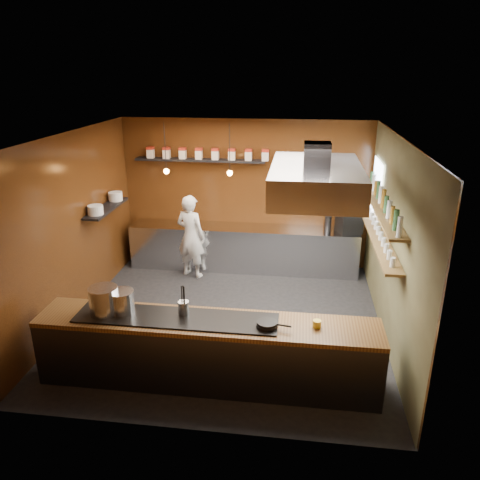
% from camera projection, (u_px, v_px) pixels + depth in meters
% --- Properties ---
extents(floor, '(5.00, 5.00, 0.00)m').
position_uv_depth(floor, '(227.00, 321.00, 7.72)').
color(floor, black).
rests_on(floor, ground).
extents(back_wall, '(5.00, 0.00, 5.00)m').
position_uv_depth(back_wall, '(246.00, 194.00, 9.52)').
color(back_wall, '#3B1C0A').
rests_on(back_wall, ground).
extents(left_wall, '(0.00, 5.00, 5.00)m').
position_uv_depth(left_wall, '(73.00, 228.00, 7.50)').
color(left_wall, '#3B1C0A').
rests_on(left_wall, ground).
extents(right_wall, '(0.00, 5.00, 5.00)m').
position_uv_depth(right_wall, '(393.00, 243.00, 6.89)').
color(right_wall, '#464327').
rests_on(right_wall, ground).
extents(ceiling, '(5.00, 5.00, 0.00)m').
position_uv_depth(ceiling, '(225.00, 136.00, 6.68)').
color(ceiling, silver).
rests_on(ceiling, back_wall).
extents(window_pane, '(0.00, 1.00, 1.00)m').
position_uv_depth(window_pane, '(376.00, 188.00, 8.34)').
color(window_pane, white).
rests_on(window_pane, right_wall).
extents(prep_counter, '(4.60, 0.65, 0.90)m').
position_uv_depth(prep_counter, '(243.00, 248.00, 9.58)').
color(prep_counter, silver).
rests_on(prep_counter, floor).
extents(pass_counter, '(4.40, 0.72, 0.94)m').
position_uv_depth(pass_counter, '(207.00, 351.00, 6.07)').
color(pass_counter, '#38383D').
rests_on(pass_counter, floor).
extents(tin_shelf, '(2.60, 0.26, 0.04)m').
position_uv_depth(tin_shelf, '(200.00, 160.00, 9.26)').
color(tin_shelf, black).
rests_on(tin_shelf, back_wall).
extents(plate_shelf, '(0.30, 1.40, 0.04)m').
position_uv_depth(plate_shelf, '(107.00, 208.00, 8.40)').
color(plate_shelf, black).
rests_on(plate_shelf, left_wall).
extents(bottle_shelf_upper, '(0.26, 2.80, 0.04)m').
position_uv_depth(bottle_shelf_upper, '(382.00, 209.00, 7.05)').
color(bottle_shelf_upper, brown).
rests_on(bottle_shelf_upper, right_wall).
extents(bottle_shelf_lower, '(0.26, 2.80, 0.04)m').
position_uv_depth(bottle_shelf_lower, '(379.00, 238.00, 7.21)').
color(bottle_shelf_lower, brown).
rests_on(bottle_shelf_lower, right_wall).
extents(extractor_hood, '(1.20, 2.00, 0.72)m').
position_uv_depth(extractor_hood, '(316.00, 179.00, 6.32)').
color(extractor_hood, '#38383D').
rests_on(extractor_hood, ceiling).
extents(pendant_left, '(0.10, 0.10, 0.95)m').
position_uv_depth(pendant_left, '(166.00, 169.00, 8.72)').
color(pendant_left, black).
rests_on(pendant_left, ceiling).
extents(pendant_right, '(0.10, 0.10, 0.95)m').
position_uv_depth(pendant_right, '(230.00, 170.00, 8.58)').
color(pendant_right, black).
rests_on(pendant_right, ceiling).
extents(storage_tins, '(2.43, 0.13, 0.22)m').
position_uv_depth(storage_tins, '(207.00, 154.00, 9.19)').
color(storage_tins, beige).
rests_on(storage_tins, tin_shelf).
extents(plate_stacks, '(0.26, 1.16, 0.16)m').
position_uv_depth(plate_stacks, '(106.00, 203.00, 8.36)').
color(plate_stacks, silver).
rests_on(plate_stacks, plate_shelf).
extents(bottles, '(0.06, 2.66, 0.24)m').
position_uv_depth(bottles, '(383.00, 200.00, 7.00)').
color(bottles, silver).
rests_on(bottles, bottle_shelf_upper).
extents(wine_glasses, '(0.07, 2.37, 0.13)m').
position_uv_depth(wine_glasses, '(380.00, 233.00, 7.18)').
color(wine_glasses, silver).
rests_on(wine_glasses, bottle_shelf_lower).
extents(stockpot_large, '(0.48, 0.48, 0.36)m').
position_uv_depth(stockpot_large, '(104.00, 301.00, 5.98)').
color(stockpot_large, '#B5B7BD').
rests_on(stockpot_large, pass_counter).
extents(stockpot_small, '(0.42, 0.42, 0.30)m').
position_uv_depth(stockpot_small, '(122.00, 302.00, 6.03)').
color(stockpot_small, silver).
rests_on(stockpot_small, pass_counter).
extents(utensil_crock, '(0.18, 0.18, 0.18)m').
position_uv_depth(utensil_crock, '(184.00, 308.00, 5.99)').
color(utensil_crock, '#B8BBBF').
rests_on(utensil_crock, pass_counter).
extents(frying_pan, '(0.44, 0.27, 0.07)m').
position_uv_depth(frying_pan, '(267.00, 324.00, 5.73)').
color(frying_pan, black).
rests_on(frying_pan, pass_counter).
extents(butter_jar, '(0.13, 0.13, 0.09)m').
position_uv_depth(butter_jar, '(317.00, 324.00, 5.74)').
color(butter_jar, gold).
rests_on(butter_jar, pass_counter).
extents(espresso_machine, '(0.54, 0.52, 0.43)m').
position_uv_depth(espresso_machine, '(349.00, 222.00, 9.07)').
color(espresso_machine, black).
rests_on(espresso_machine, prep_counter).
extents(chef, '(0.70, 0.58, 1.66)m').
position_uv_depth(chef, '(191.00, 236.00, 9.12)').
color(chef, white).
rests_on(chef, floor).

